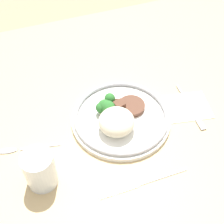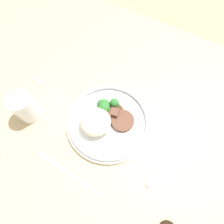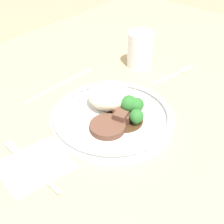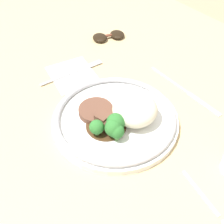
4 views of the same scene
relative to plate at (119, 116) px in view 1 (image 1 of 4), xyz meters
name	(u,v)px [view 1 (image 1 of 4)]	position (x,y,z in m)	size (l,w,h in m)	color
ground_plane	(109,133)	(0.03, 0.00, -0.07)	(8.00, 8.00, 0.00)	#998466
dining_table	(109,129)	(0.03, 0.00, -0.04)	(1.56, 1.12, 0.05)	tan
napkin	(187,107)	(-0.21, 0.02, -0.02)	(0.15, 0.13, 0.00)	silver
plate	(119,116)	(0.00, 0.00, 0.00)	(0.28, 0.28, 0.07)	white
juice_glass	(40,171)	(0.25, 0.11, 0.02)	(0.08, 0.08, 0.10)	yellow
fork	(192,111)	(-0.22, 0.04, -0.02)	(0.03, 0.19, 0.00)	#ADADB2
knife	(141,184)	(0.02, 0.21, -0.02)	(0.23, 0.01, 0.00)	#ADADB2
spoon	(15,150)	(0.30, 0.00, -0.02)	(0.17, 0.05, 0.01)	#ADADB2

